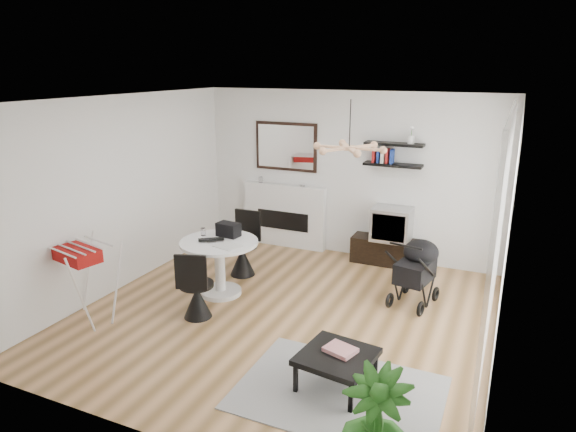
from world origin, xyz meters
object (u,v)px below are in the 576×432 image
at_px(tv_console, 387,251).
at_px(crt_tv, 392,224).
at_px(coffee_table, 337,358).
at_px(fireplace, 285,208).
at_px(dining_table, 220,259).
at_px(stroller, 416,274).
at_px(drying_rack, 85,281).
at_px(potted_plant, 375,427).

xyz_separation_m(tv_console, crt_tv, (0.06, -0.00, 0.47)).
bearing_deg(coffee_table, fireplace, 121.50).
bearing_deg(dining_table, stroller, 18.63).
bearing_deg(drying_rack, dining_table, 63.89).
height_order(dining_table, stroller, stroller).
bearing_deg(potted_plant, tv_console, 102.41).
height_order(fireplace, dining_table, fireplace).
relative_size(crt_tv, stroller, 0.63).
bearing_deg(drying_rack, stroller, 44.54).
distance_m(coffee_table, potted_plant, 1.21).
bearing_deg(tv_console, fireplace, 176.04).
height_order(drying_rack, stroller, drying_rack).
relative_size(dining_table, potted_plant, 1.13).
distance_m(drying_rack, potted_plant, 4.07).
height_order(coffee_table, potted_plant, potted_plant).
bearing_deg(stroller, tv_console, 130.28).
xyz_separation_m(fireplace, coffee_table, (2.21, -3.60, -0.36)).
distance_m(tv_console, potted_plant, 4.60).
height_order(tv_console, stroller, stroller).
distance_m(tv_console, crt_tv, 0.47).
distance_m(tv_console, dining_table, 2.79).
bearing_deg(drying_rack, crt_tv, 62.13).
relative_size(stroller, potted_plant, 1.01).
height_order(fireplace, stroller, fireplace).
bearing_deg(coffee_table, drying_rack, 179.16).
bearing_deg(stroller, coffee_table, -87.38).
distance_m(crt_tv, drying_rack, 4.55).
xyz_separation_m(dining_table, coffee_table, (2.18, -1.39, -0.19)).
relative_size(fireplace, coffee_table, 2.81).
distance_m(fireplace, coffee_table, 4.24).
bearing_deg(crt_tv, stroller, -63.01).
bearing_deg(stroller, crt_tv, 128.24).
xyz_separation_m(crt_tv, drying_rack, (-3.00, -3.42, -0.15)).
bearing_deg(drying_rack, potted_plant, -1.77).
height_order(dining_table, drying_rack, drying_rack).
xyz_separation_m(dining_table, potted_plant, (2.82, -2.41, -0.04)).
bearing_deg(drying_rack, fireplace, 86.48).
bearing_deg(dining_table, crt_tv, 47.65).
bearing_deg(potted_plant, stroller, 95.33).
relative_size(drying_rack, stroller, 1.05).
bearing_deg(drying_rack, coffee_table, 12.55).
bearing_deg(fireplace, stroller, -28.11).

